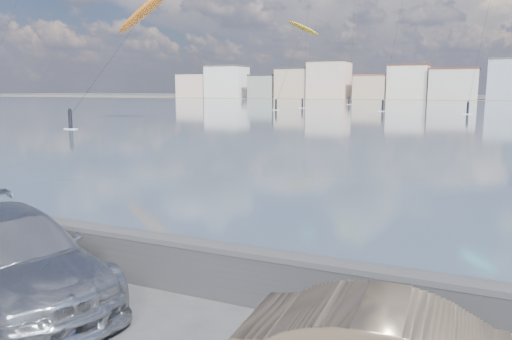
{
  "coord_description": "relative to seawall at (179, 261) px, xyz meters",
  "views": [
    {
      "loc": [
        5.1,
        -4.91,
        3.8
      ],
      "look_at": [
        1.0,
        4.0,
        2.2
      ],
      "focal_mm": 35.0,
      "sensor_mm": 36.0,
      "label": 1
    }
  ],
  "objects": [
    {
      "name": "kitesurfer_4",
      "position": [
        -31.89,
        41.99,
        12.34
      ],
      "size": [
        10.26,
        16.88,
        16.38
      ],
      "color": "orange",
      "rests_on": "ground"
    },
    {
      "name": "bay_water",
      "position": [
        0.0,
        88.8,
        -0.58
      ],
      "size": [
        500.0,
        177.0,
        0.0
      ],
      "primitive_type": "cube",
      "color": "#455165",
      "rests_on": "ground"
    },
    {
      "name": "kitesurfer_11",
      "position": [
        -29.75,
        90.72,
        15.04
      ],
      "size": [
        7.51,
        17.19,
        18.24
      ],
      "color": "#BF8C19",
      "rests_on": "ground"
    },
    {
      "name": "car_silver",
      "position": [
        -2.52,
        -1.67,
        0.22
      ],
      "size": [
        5.99,
        4.03,
        1.61
      ],
      "primitive_type": "imported",
      "rotation": [
        0.0,
        0.0,
        1.22
      ],
      "color": "#A9AAB0",
      "rests_on": "ground"
    },
    {
      "name": "seawall",
      "position": [
        0.0,
        0.0,
        0.0
      ],
      "size": [
        400.0,
        0.36,
        1.08
      ],
      "color": "#28282B",
      "rests_on": "ground"
    },
    {
      "name": "far_shore_strip",
      "position": [
        0.0,
        197.3,
        -0.57
      ],
      "size": [
        500.0,
        60.0,
        0.0
      ],
      "primitive_type": "cube",
      "color": "#4C473D",
      "rests_on": "ground"
    },
    {
      "name": "far_buildings",
      "position": [
        1.31,
        183.3,
        5.44
      ],
      "size": [
        240.79,
        13.26,
        14.6
      ],
      "color": "beige",
      "rests_on": "ground"
    }
  ]
}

